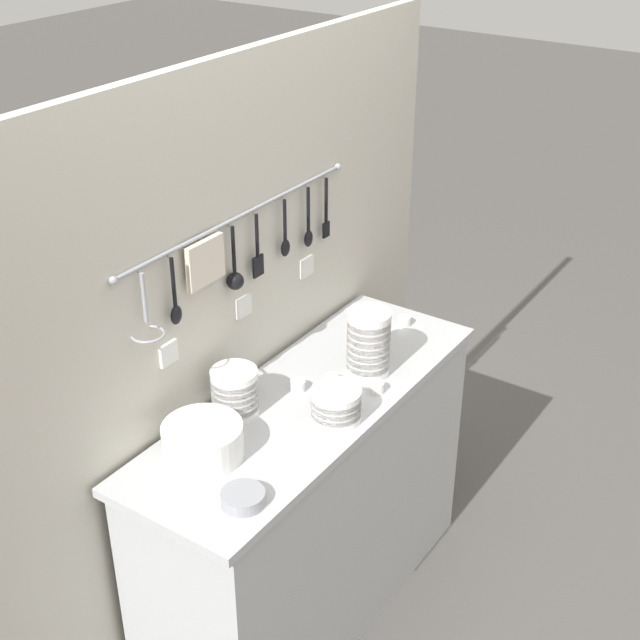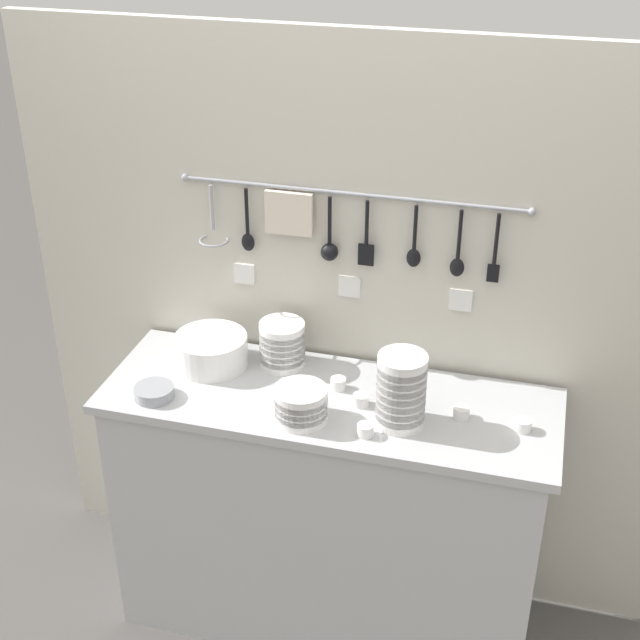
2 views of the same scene
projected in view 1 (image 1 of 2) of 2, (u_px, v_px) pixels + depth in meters
ground_plane at (311, 605)px, 3.32m from camera, size 20.00×20.00×0.00m
counter at (310, 509)px, 3.09m from camera, size 1.42×0.49×0.93m
back_wall at (240, 355)px, 2.97m from camera, size 2.22×0.11×1.99m
bowl_stack_back_corner at (336, 405)px, 2.74m from camera, size 0.16×0.16×0.11m
bowl_stack_nested_right at (369, 343)px, 2.95m from camera, size 0.15×0.15×0.23m
bowl_stack_short_front at (235, 392)px, 2.76m from camera, size 0.15×0.15×0.15m
plate_stack at (203, 441)px, 2.58m from camera, size 0.24×0.24×0.10m
steel_mixing_bowl at (243, 498)px, 2.42m from camera, size 0.12×0.12×0.04m
cup_back_left at (376, 340)px, 3.15m from camera, size 0.05×0.05×0.04m
cup_front_left at (377, 387)px, 2.89m from camera, size 0.05×0.05×0.04m
cup_back_right at (404, 321)px, 3.28m from camera, size 0.05×0.05×0.04m
cup_edge_near at (298, 386)px, 2.90m from camera, size 0.05×0.05×0.04m
cup_front_right at (331, 380)px, 2.93m from camera, size 0.05×0.05×0.04m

